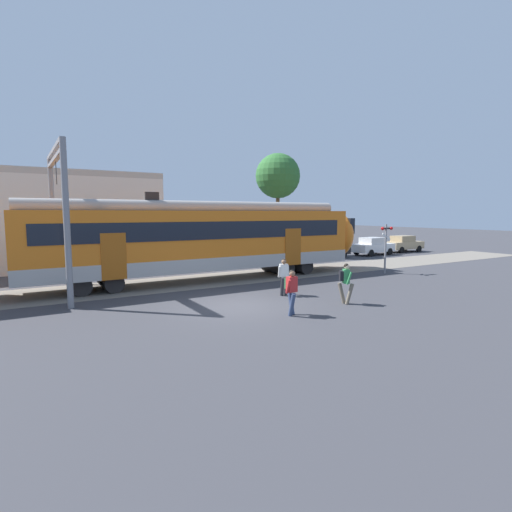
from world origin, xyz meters
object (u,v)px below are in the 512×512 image
Objects in this scene: parked_car_black at (325,248)px; parked_car_tan at (403,244)px; crossing_signal at (386,241)px; pedestrian_red at (291,288)px; pedestrian_green at (345,280)px; parked_car_white at (373,246)px; pedestrian_white at (284,274)px.

parked_car_tan is at bearing 0.63° from parked_car_black.
parked_car_tan is 14.95m from crossing_signal.
pedestrian_red is 12.05m from crossing_signal.
pedestrian_red and pedestrian_green have the same top height.
crossing_signal is at bearing -106.50° from parked_car_black.
parked_car_white is (18.46, 13.16, -0.21)m from pedestrian_red.
crossing_signal reaches higher than pedestrian_white.
parked_car_tan is at bearing 6.27° from parked_car_white.
crossing_signal is at bearing 13.31° from pedestrian_white.
crossing_signal reaches higher than parked_car_white.
parked_car_white is (16.69, 10.13, -0.21)m from pedestrian_white.
pedestrian_white is at bearing -166.69° from crossing_signal.
crossing_signal is at bearing 31.46° from pedestrian_green.
parked_car_white is at bearing 35.47° from pedestrian_red.
pedestrian_white is 9.37m from crossing_signal.
pedestrian_green is 0.56× the size of crossing_signal.
parked_car_black is (13.33, 13.56, -0.21)m from pedestrian_red.
pedestrian_red is 22.67m from parked_car_white.
parked_car_tan is at bearing 34.76° from crossing_signal.
pedestrian_green reaches higher than parked_car_white.
pedestrian_white and pedestrian_green have the same top height.
pedestrian_white is at bearing 59.56° from pedestrian_red.
pedestrian_green reaches higher than parked_car_tan.
pedestrian_green is at bearing -146.50° from parked_car_tan.
parked_car_black is 9.76m from parked_car_tan.
pedestrian_white is (1.78, 3.02, 0.00)m from pedestrian_red.
crossing_signal reaches higher than parked_car_black.
pedestrian_red is 0.41× the size of parked_car_black.
pedestrian_red is at bearing -173.45° from pedestrian_green.
pedestrian_green is 16.81m from parked_car_black.
parked_car_black is 8.84m from crossing_signal.
parked_car_tan is at bearing 30.62° from pedestrian_red.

